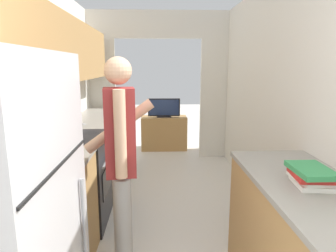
{
  "coord_description": "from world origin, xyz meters",
  "views": [
    {
      "loc": [
        -0.04,
        -0.53,
        1.6
      ],
      "look_at": [
        0.07,
        2.33,
        1.03
      ],
      "focal_mm": 32.0,
      "sensor_mm": 36.0,
      "label": 1
    }
  ],
  "objects": [
    {
      "name": "wall_far_with_doorway",
      "position": [
        0.0,
        4.63,
        1.42
      ],
      "size": [
        2.76,
        0.06,
        2.5
      ],
      "color": "silver",
      "rests_on": "ground_plane"
    },
    {
      "name": "range_oven",
      "position": [
        -0.87,
        2.4,
        0.46
      ],
      "size": [
        0.66,
        0.73,
        1.05
      ],
      "color": "black",
      "rests_on": "ground_plane"
    },
    {
      "name": "wall_right",
      "position": [
        1.21,
        1.7,
        1.25
      ],
      "size": [
        0.06,
        7.0,
        2.5
      ],
      "color": "silver",
      "rests_on": "ground_plane"
    },
    {
      "name": "counter_left",
      "position": [
        -0.88,
        2.87,
        0.46
      ],
      "size": [
        0.62,
        3.33,
        0.91
      ],
      "color": "#B2844C",
      "rests_on": "ground_plane"
    },
    {
      "name": "television",
      "position": [
        0.11,
        5.12,
        0.81
      ],
      "size": [
        0.61,
        0.16,
        0.36
      ],
      "color": "black",
      "rests_on": "tv_cabinet"
    },
    {
      "name": "wall_left",
      "position": [
        -1.13,
        2.12,
        1.45
      ],
      "size": [
        0.38,
        7.0,
        2.5
      ],
      "color": "silver",
      "rests_on": "ground_plane"
    },
    {
      "name": "person",
      "position": [
        -0.3,
        1.54,
        0.9
      ],
      "size": [
        0.54,
        0.41,
        1.67
      ],
      "rotation": [
        0.0,
        0.0,
        1.71
      ],
      "color": "#9E9E9E",
      "rests_on": "ground_plane"
    },
    {
      "name": "tv_cabinet",
      "position": [
        0.11,
        5.17,
        0.32
      ],
      "size": [
        0.87,
        0.42,
        0.64
      ],
      "color": "#B2844C",
      "rests_on": "ground_plane"
    },
    {
      "name": "knife",
      "position": [
        -0.94,
        2.98,
        0.92
      ],
      "size": [
        0.14,
        0.3,
        0.02
      ],
      "rotation": [
        0.0,
        0.0,
        0.59
      ],
      "color": "#B7B7BC",
      "rests_on": "counter_left"
    },
    {
      "name": "book_stack",
      "position": [
        0.86,
        1.09,
        0.97
      ],
      "size": [
        0.22,
        0.29,
        0.11
      ],
      "color": "white",
      "rests_on": "counter_right"
    }
  ]
}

